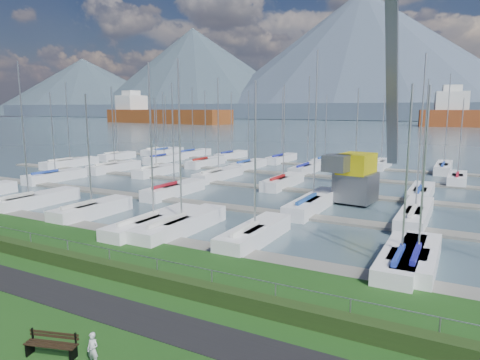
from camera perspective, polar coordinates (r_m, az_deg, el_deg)
The scene contains 12 objects.
path at distance 20.34m, azimuth -20.99°, elevation -14.63°, with size 160.00×2.00×0.04m, color black.
water at distance 275.44m, azimuth 25.22°, elevation 6.84°, with size 800.00×540.00×0.20m, color #455A65.
hedge at distance 21.84m, azimuth -15.81°, elevation -11.68°, with size 80.00×0.70×0.70m, color #213513.
fence at distance 21.83m, azimuth -15.17°, elevation -9.29°, with size 0.04×0.04×80.00m, color gray.
foothill at distance 345.24m, azimuth 25.93°, elevation 8.21°, with size 900.00×80.00×12.00m, color #465467.
mountains at distance 421.39m, azimuth 27.80°, elevation 13.69°, with size 1190.00×360.00×115.00m.
docks at distance 44.17m, azimuth 8.57°, elevation -1.47°, with size 90.00×41.60×0.25m.
bench_right at distance 16.35m, azimuth -23.80°, elevation -19.42°, with size 1.84×0.92×0.85m.
person at distance 15.52m, azimuth -19.07°, elevation -20.11°, with size 0.42×0.27×1.15m, color #BBBAC2.
crane at distance 40.12m, azimuth 16.44°, elevation 5.14°, with size 4.85×13.35×22.35m.
cargo_ship_west at distance 257.35m, azimuth -10.54°, elevation 8.36°, with size 86.55×29.70×21.50m.
sailboat_fleet at distance 46.14m, azimuth 7.63°, elevation 6.07°, with size 75.84×50.20×13.27m.
Camera 1 is at (14.34, -14.94, 8.11)m, focal length 32.00 mm.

